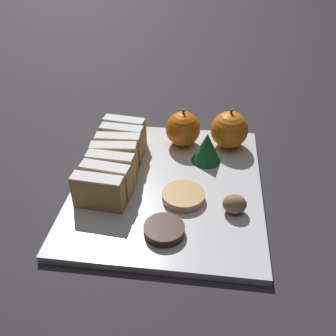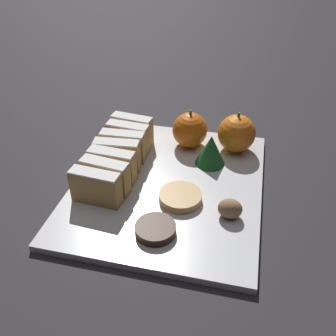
{
  "view_description": "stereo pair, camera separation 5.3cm",
  "coord_description": "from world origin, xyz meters",
  "px_view_note": "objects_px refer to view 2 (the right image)",
  "views": [
    {
      "loc": [
        0.06,
        -0.5,
        0.4
      ],
      "look_at": [
        0.0,
        0.0,
        0.04
      ],
      "focal_mm": 40.0,
      "sensor_mm": 36.0,
      "label": 1
    },
    {
      "loc": [
        0.11,
        -0.49,
        0.4
      ],
      "look_at": [
        0.0,
        0.0,
        0.04
      ],
      "focal_mm": 40.0,
      "sensor_mm": 36.0,
      "label": 2
    }
  ],
  "objects_px": {
    "chocolate_cookie": "(155,229)",
    "walnut": "(230,209)",
    "orange_far": "(236,133)",
    "orange_near": "(190,130)"
  },
  "relations": [
    {
      "from": "orange_near",
      "to": "chocolate_cookie",
      "type": "distance_m",
      "value": 0.24
    },
    {
      "from": "orange_near",
      "to": "orange_far",
      "type": "xyz_separation_m",
      "value": [
        0.09,
        0.0,
        0.0
      ]
    },
    {
      "from": "orange_far",
      "to": "chocolate_cookie",
      "type": "xyz_separation_m",
      "value": [
        -0.09,
        -0.25,
        -0.03
      ]
    },
    {
      "from": "orange_far",
      "to": "walnut",
      "type": "bearing_deg",
      "value": -87.52
    },
    {
      "from": "orange_far",
      "to": "chocolate_cookie",
      "type": "bearing_deg",
      "value": -110.39
    },
    {
      "from": "orange_near",
      "to": "chocolate_cookie",
      "type": "bearing_deg",
      "value": -91.0
    },
    {
      "from": "chocolate_cookie",
      "to": "walnut",
      "type": "bearing_deg",
      "value": 30.27
    },
    {
      "from": "orange_near",
      "to": "chocolate_cookie",
      "type": "relative_size",
      "value": 1.26
    },
    {
      "from": "orange_far",
      "to": "chocolate_cookie",
      "type": "distance_m",
      "value": 0.27
    },
    {
      "from": "orange_far",
      "to": "orange_near",
      "type": "bearing_deg",
      "value": -177.52
    }
  ]
}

